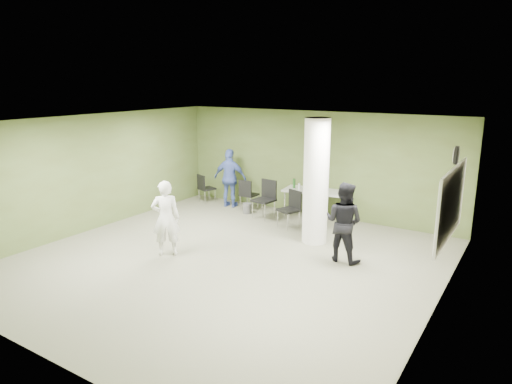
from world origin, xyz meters
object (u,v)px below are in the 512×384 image
Objects in this scene: folding_table at (315,192)px; woman_white at (166,218)px; chair_back_left at (205,186)px; man_blue at (230,178)px; man_black at (344,222)px.

folding_table is 4.22m from woman_white.
woman_white reaches higher than folding_table.
man_blue is (0.92, 0.03, 0.35)m from chair_back_left.
man_black is 4.78m from man_blue.
man_black reaches higher than folding_table.
man_blue is (-4.29, 2.10, 0.03)m from man_black.
folding_table is 2.05× the size of chair_back_left.
woman_white is at bearing 94.69° from man_blue.
man_blue is (-1.05, 3.77, 0.04)m from woman_white.
man_blue is (-2.61, -0.15, 0.10)m from folding_table.
folding_table is at bearing -156.45° from chair_back_left.
man_blue reaches higher than woman_white.
chair_back_left is at bearing -17.18° from man_black.
folding_table is 1.08× the size of man_black.
man_black reaches higher than woman_white.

